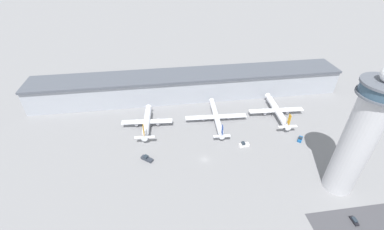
{
  "coord_description": "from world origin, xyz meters",
  "views": [
    {
      "loc": [
        -21.68,
        -102.12,
        104.28
      ],
      "look_at": [
        -3.15,
        29.1,
        10.84
      ],
      "focal_mm": 24.0,
      "sensor_mm": 36.0,
      "label": 1
    }
  ],
  "objects_px": {
    "control_tower": "(359,138)",
    "airplane_gate_charlie": "(277,110)",
    "airplane_gate_bravo": "(216,117)",
    "airplane_gate_alpha": "(147,122)",
    "service_truck_baggage": "(147,159)",
    "car_navy_sedan": "(354,221)",
    "service_truck_fuel": "(244,145)",
    "service_truck_catering": "(300,139)"
  },
  "relations": [
    {
      "from": "control_tower",
      "to": "airplane_gate_charlie",
      "type": "distance_m",
      "value": 68.64
    },
    {
      "from": "airplane_gate_bravo",
      "to": "airplane_gate_charlie",
      "type": "bearing_deg",
      "value": 1.39
    },
    {
      "from": "airplane_gate_alpha",
      "to": "service_truck_baggage",
      "type": "xyz_separation_m",
      "value": [
        -0.26,
        -30.35,
        -3.66
      ]
    },
    {
      "from": "control_tower",
      "to": "airplane_gate_alpha",
      "type": "relative_size",
      "value": 1.89
    },
    {
      "from": "control_tower",
      "to": "service_truck_baggage",
      "type": "bearing_deg",
      "value": 161.51
    },
    {
      "from": "car_navy_sedan",
      "to": "service_truck_fuel",
      "type": "bearing_deg",
      "value": 121.3
    },
    {
      "from": "service_truck_catering",
      "to": "airplane_gate_bravo",
      "type": "bearing_deg",
      "value": 151.11
    },
    {
      "from": "service_truck_baggage",
      "to": "service_truck_catering",
      "type": "bearing_deg",
      "value": 2.34
    },
    {
      "from": "service_truck_baggage",
      "to": "service_truck_fuel",
      "type": "bearing_deg",
      "value": 3.58
    },
    {
      "from": "airplane_gate_bravo",
      "to": "service_truck_baggage",
      "type": "bearing_deg",
      "value": -147.17
    },
    {
      "from": "service_truck_catering",
      "to": "service_truck_baggage",
      "type": "distance_m",
      "value": 93.91
    },
    {
      "from": "airplane_gate_bravo",
      "to": "service_truck_catering",
      "type": "xyz_separation_m",
      "value": [
        47.37,
        -26.14,
        -3.08
      ]
    },
    {
      "from": "airplane_gate_charlie",
      "to": "service_truck_fuel",
      "type": "relative_size",
      "value": 6.28
    },
    {
      "from": "airplane_gate_bravo",
      "to": "service_truck_baggage",
      "type": "height_order",
      "value": "airplane_gate_bravo"
    },
    {
      "from": "service_truck_catering",
      "to": "car_navy_sedan",
      "type": "distance_m",
      "value": 55.24
    },
    {
      "from": "service_truck_catering",
      "to": "service_truck_fuel",
      "type": "bearing_deg",
      "value": -179.63
    },
    {
      "from": "airplane_gate_alpha",
      "to": "airplane_gate_bravo",
      "type": "xyz_separation_m",
      "value": [
        46.21,
        -0.38,
        -0.62
      ]
    },
    {
      "from": "control_tower",
      "to": "car_navy_sedan",
      "type": "bearing_deg",
      "value": -101.31
    },
    {
      "from": "service_truck_fuel",
      "to": "car_navy_sedan",
      "type": "bearing_deg",
      "value": -58.7
    },
    {
      "from": "control_tower",
      "to": "airplane_gate_charlie",
      "type": "relative_size",
      "value": 1.64
    },
    {
      "from": "airplane_gate_bravo",
      "to": "airplane_gate_charlie",
      "type": "xyz_separation_m",
      "value": [
        43.09,
        1.05,
        0.63
      ]
    },
    {
      "from": "airplane_gate_alpha",
      "to": "service_truck_catering",
      "type": "bearing_deg",
      "value": -15.82
    },
    {
      "from": "service_truck_catering",
      "to": "car_navy_sedan",
      "type": "relative_size",
      "value": 1.23
    },
    {
      "from": "control_tower",
      "to": "airplane_gate_bravo",
      "type": "relative_size",
      "value": 1.54
    },
    {
      "from": "service_truck_catering",
      "to": "car_navy_sedan",
      "type": "xyz_separation_m",
      "value": [
        -2.72,
        -55.17,
        -0.3
      ]
    },
    {
      "from": "airplane_gate_bravo",
      "to": "airplane_gate_charlie",
      "type": "relative_size",
      "value": 1.07
    },
    {
      "from": "airplane_gate_charlie",
      "to": "service_truck_baggage",
      "type": "distance_m",
      "value": 94.85
    },
    {
      "from": "control_tower",
      "to": "service_truck_fuel",
      "type": "bearing_deg",
      "value": 136.52
    },
    {
      "from": "control_tower",
      "to": "service_truck_fuel",
      "type": "height_order",
      "value": "control_tower"
    },
    {
      "from": "service_truck_catering",
      "to": "service_truck_fuel",
      "type": "relative_size",
      "value": 0.9
    },
    {
      "from": "airplane_gate_charlie",
      "to": "service_truck_catering",
      "type": "relative_size",
      "value": 6.98
    },
    {
      "from": "airplane_gate_bravo",
      "to": "service_truck_fuel",
      "type": "xyz_separation_m",
      "value": [
        11.24,
        -26.37,
        -2.98
      ]
    },
    {
      "from": "airplane_gate_alpha",
      "to": "service_truck_baggage",
      "type": "height_order",
      "value": "airplane_gate_alpha"
    },
    {
      "from": "airplane_gate_charlie",
      "to": "service_truck_baggage",
      "type": "xyz_separation_m",
      "value": [
        -89.56,
        -31.03,
        -3.67
      ]
    },
    {
      "from": "service_truck_catering",
      "to": "service_truck_baggage",
      "type": "relative_size",
      "value": 0.79
    },
    {
      "from": "service_truck_baggage",
      "to": "control_tower",
      "type": "bearing_deg",
      "value": -18.49
    },
    {
      "from": "control_tower",
      "to": "airplane_gate_alpha",
      "type": "distance_m",
      "value": 116.53
    },
    {
      "from": "service_truck_fuel",
      "to": "car_navy_sedan",
      "type": "xyz_separation_m",
      "value": [
        33.41,
        -54.94,
        -0.4
      ]
    },
    {
      "from": "service_truck_fuel",
      "to": "service_truck_baggage",
      "type": "bearing_deg",
      "value": -176.42
    },
    {
      "from": "airplane_gate_bravo",
      "to": "service_truck_catering",
      "type": "relative_size",
      "value": 7.44
    },
    {
      "from": "control_tower",
      "to": "car_navy_sedan",
      "type": "relative_size",
      "value": 14.01
    },
    {
      "from": "airplane_gate_alpha",
      "to": "control_tower",
      "type": "bearing_deg",
      "value": -33.25
    }
  ]
}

